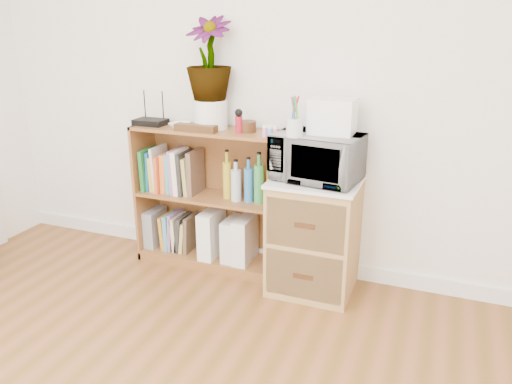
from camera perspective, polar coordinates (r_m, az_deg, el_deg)
The scene contains 21 objects.
skirting_board at distance 3.51m, azimuth 1.01°, elevation -7.30°, with size 4.00×0.02×0.10m, color white.
bookshelf at distance 3.35m, azimuth -5.40°, elevation -0.77°, with size 1.00×0.30×0.95m, color brown.
wicker_unit at distance 3.09m, azimuth 6.65°, elevation -5.10°, with size 0.50×0.45×0.70m, color #9E7542.
microwave at distance 2.91m, azimuth 6.98°, elevation 3.97°, with size 0.49×0.33×0.27m, color silver.
pen_cup at distance 2.79m, azimuth 4.41°, elevation 7.36°, with size 0.09×0.09×0.10m, color silver.
small_appliance at distance 2.89m, azimuth 8.76°, elevation 8.58°, with size 0.25×0.21×0.20m, color white.
router at distance 3.40m, azimuth -11.95°, elevation 7.83°, with size 0.21×0.14×0.04m, color black.
white_bowl at distance 3.28m, azimuth -8.74°, elevation 7.56°, with size 0.13×0.13×0.03m, color white.
plant_pot at distance 3.22m, azimuth -5.21°, elevation 8.85°, with size 0.22×0.22×0.18m, color white.
potted_plant at distance 3.17m, azimuth -5.40°, elevation 14.95°, with size 0.28×0.28×0.50m, color #2F6629.
trinket_box at distance 3.14m, azimuth -6.89°, elevation 7.27°, with size 0.27×0.07×0.04m, color #331E0E.
kokeshi_doll at distance 3.08m, azimuth -1.98°, elevation 7.69°, with size 0.05×0.05×0.10m, color maroon.
wooden_bowl at distance 3.11m, azimuth -1.02°, elevation 7.50°, with size 0.11×0.11×0.07m, color #3D2410.
paint_jars at distance 2.96m, azimuth 1.61°, elevation 6.78°, with size 0.11×0.04×0.06m, color pink.
file_box at distance 3.66m, azimuth -11.42°, elevation -3.94°, with size 0.08×0.21×0.26m, color gray.
magazine_holder_left at distance 3.43m, azimuth -5.07°, elevation -4.67°, with size 0.10×0.26×0.33m, color white.
magazine_holder_mid at distance 3.37m, azimuth -2.66°, elevation -5.37°, with size 0.09×0.23×0.29m, color silver.
magazine_holder_right at distance 3.34m, azimuth -1.26°, elevation -5.43°, with size 0.10×0.25×0.31m, color silver.
cookbooks at distance 3.43m, azimuth -9.50°, elevation 2.37°, with size 0.38×0.20×0.31m.
liquor_bottles at distance 3.17m, azimuth -0.14°, elevation 1.43°, with size 0.44×0.07×0.32m.
lower_books at distance 3.56m, azimuth -8.76°, elevation -4.51°, with size 0.23×0.19×0.27m.
Camera 1 is at (1.09, -0.71, 1.60)m, focal length 35.00 mm.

